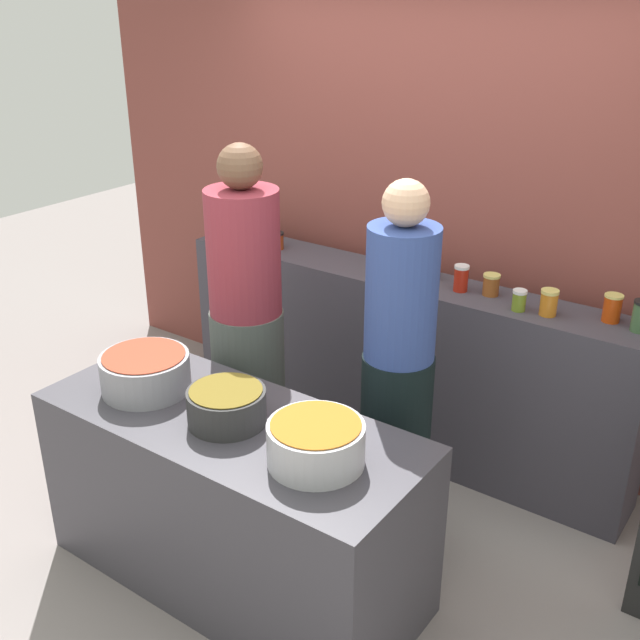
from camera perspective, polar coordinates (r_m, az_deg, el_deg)
The scene contains 20 objects.
ground at distance 3.88m, azimuth -3.12°, elevation -16.07°, with size 12.00×12.00×0.00m, color gray.
storefront_wall at distance 4.31m, azimuth 8.67°, elevation 10.39°, with size 4.80×0.12×3.00m, color brown.
display_shelf at distance 4.36m, azimuth 5.75°, elevation -3.11°, with size 2.70×0.36×1.04m, color #3E3B44.
prep_table at distance 3.45m, azimuth -6.47°, elevation -13.31°, with size 1.70×0.70×0.84m, color #3C3A41.
preserve_jar_0 at distance 4.77m, azimuth -7.25°, elevation 6.62°, with size 0.09×0.09×0.10m.
preserve_jar_1 at distance 4.73m, azimuth -4.46°, elevation 6.72°, with size 0.07×0.07×0.11m.
preserve_jar_2 at distance 4.55m, azimuth -3.28°, elevation 5.95°, with size 0.09×0.09×0.10m.
preserve_jar_3 at distance 4.23m, azimuth 5.15°, elevation 4.60°, with size 0.07×0.07×0.12m.
preserve_jar_4 at distance 4.10m, azimuth 6.36°, elevation 3.90°, with size 0.08×0.08×0.12m.
preserve_jar_5 at distance 4.12m, azimuth 8.42°, elevation 3.75°, with size 0.07×0.07×0.10m.
preserve_jar_6 at distance 3.97m, azimuth 10.49°, elevation 3.10°, with size 0.08×0.08×0.14m.
preserve_jar_7 at distance 3.95m, azimuth 12.66°, elevation 2.60°, with size 0.09×0.09×0.11m.
preserve_jar_8 at distance 3.80m, azimuth 14.65°, elevation 1.45°, with size 0.07×0.07×0.11m.
preserve_jar_9 at distance 3.78m, azimuth 16.72°, elevation 1.27°, with size 0.09×0.09×0.13m.
preserve_jar_10 at distance 3.80m, azimuth 20.99°, elevation 0.84°, with size 0.09×0.09×0.13m.
cooking_pot_left at distance 3.45m, azimuth -12.90°, elevation -3.84°, with size 0.39×0.39×0.17m.
cooking_pot_center at distance 3.16m, azimuth -6.98°, elevation -6.40°, with size 0.33×0.33×0.15m.
cooking_pot_right at distance 2.88m, azimuth -0.31°, elevation -9.21°, with size 0.37×0.37×0.17m.
cook_with_tongs at distance 3.85m, azimuth -5.44°, elevation -1.68°, with size 0.37×0.37×1.83m.
cook_in_cap at distance 3.48m, azimuth 5.78°, elevation -5.12°, with size 0.33×0.33×1.77m.
Camera 1 is at (1.89, -2.29, 2.50)m, focal length 42.86 mm.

